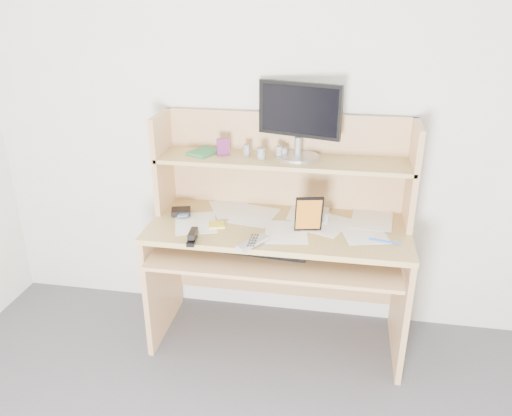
% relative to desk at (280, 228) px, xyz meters
% --- Properties ---
extents(back_wall, '(3.60, 0.04, 2.50)m').
position_rel_desk_xyz_m(back_wall, '(0.00, 0.24, 0.56)').
color(back_wall, silver).
rests_on(back_wall, floor).
extents(desk, '(1.40, 0.70, 1.30)m').
position_rel_desk_xyz_m(desk, '(0.00, 0.00, 0.00)').
color(desk, tan).
rests_on(desk, floor).
extents(paper_clutter, '(1.32, 0.54, 0.01)m').
position_rel_desk_xyz_m(paper_clutter, '(0.00, -0.08, 0.06)').
color(paper_clutter, white).
rests_on(paper_clutter, desk).
extents(keyboard, '(0.48, 0.20, 0.03)m').
position_rel_desk_xyz_m(keyboard, '(-0.06, -0.19, -0.03)').
color(keyboard, black).
rests_on(keyboard, desk).
extents(tv_remote, '(0.15, 0.19, 0.02)m').
position_rel_desk_xyz_m(tv_remote, '(-0.10, -0.34, 0.07)').
color(tv_remote, '#9D9C97').
rests_on(tv_remote, paper_clutter).
extents(flip_phone, '(0.06, 0.09, 0.02)m').
position_rel_desk_xyz_m(flip_phone, '(-0.42, -0.26, 0.07)').
color(flip_phone, silver).
rests_on(flip_phone, paper_clutter).
extents(stapler, '(0.06, 0.15, 0.05)m').
position_rel_desk_xyz_m(stapler, '(-0.41, -0.34, 0.08)').
color(stapler, black).
rests_on(stapler, paper_clutter).
extents(wallet, '(0.13, 0.11, 0.03)m').
position_rel_desk_xyz_m(wallet, '(-0.56, -0.04, 0.08)').
color(wallet, black).
rests_on(wallet, paper_clutter).
extents(sticky_note_pad, '(0.10, 0.10, 0.01)m').
position_rel_desk_xyz_m(sticky_note_pad, '(-0.33, -0.15, 0.06)').
color(sticky_note_pad, yellow).
rests_on(sticky_note_pad, desk).
extents(digital_camera, '(0.10, 0.06, 0.05)m').
position_rel_desk_xyz_m(digital_camera, '(0.22, 0.00, 0.09)').
color(digital_camera, silver).
rests_on(digital_camera, paper_clutter).
extents(game_case, '(0.14, 0.05, 0.20)m').
position_rel_desk_xyz_m(game_case, '(0.16, -0.14, 0.16)').
color(game_case, black).
rests_on(game_case, paper_clutter).
extents(blue_pen, '(0.16, 0.04, 0.01)m').
position_rel_desk_xyz_m(blue_pen, '(0.55, -0.20, 0.07)').
color(blue_pen, blue).
rests_on(blue_pen, paper_clutter).
extents(card_box, '(0.07, 0.05, 0.09)m').
position_rel_desk_xyz_m(card_box, '(-0.33, 0.07, 0.43)').
color(card_box, '#A61628').
rests_on(card_box, desk).
extents(shelf_book, '(0.19, 0.21, 0.02)m').
position_rel_desk_xyz_m(shelf_book, '(-0.45, 0.08, 0.40)').
color(shelf_book, '#378B59').
rests_on(shelf_book, desk).
extents(chip_stack_a, '(0.06, 0.06, 0.06)m').
position_rel_desk_xyz_m(chip_stack_a, '(-0.11, 0.03, 0.42)').
color(chip_stack_a, black).
rests_on(chip_stack_a, desk).
extents(chip_stack_b, '(0.05, 0.05, 0.06)m').
position_rel_desk_xyz_m(chip_stack_b, '(-0.20, 0.09, 0.42)').
color(chip_stack_b, silver).
rests_on(chip_stack_b, desk).
extents(chip_stack_c, '(0.05, 0.05, 0.05)m').
position_rel_desk_xyz_m(chip_stack_c, '(-0.00, 0.10, 0.41)').
color(chip_stack_c, black).
rests_on(chip_stack_c, desk).
extents(chip_stack_d, '(0.04, 0.04, 0.06)m').
position_rel_desk_xyz_m(chip_stack_d, '(-0.03, 0.08, 0.42)').
color(chip_stack_d, white).
rests_on(chip_stack_d, desk).
extents(monitor, '(0.45, 0.23, 0.40)m').
position_rel_desk_xyz_m(monitor, '(0.07, 0.12, 0.60)').
color(monitor, '#B5B5BA').
rests_on(monitor, desk).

